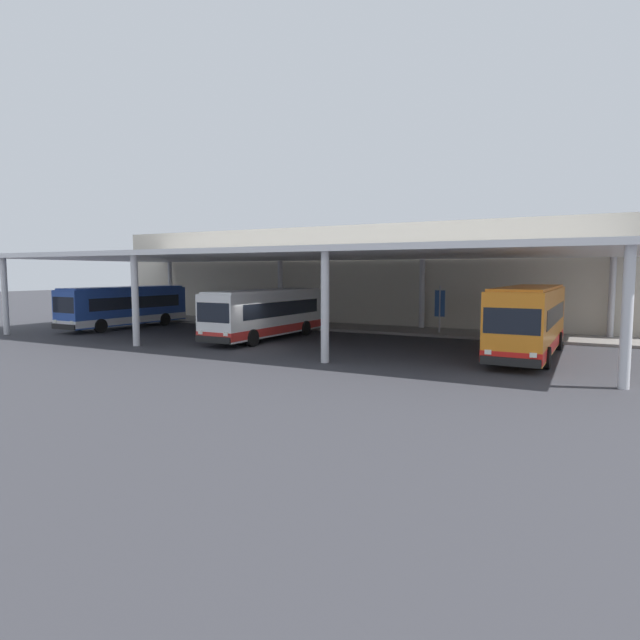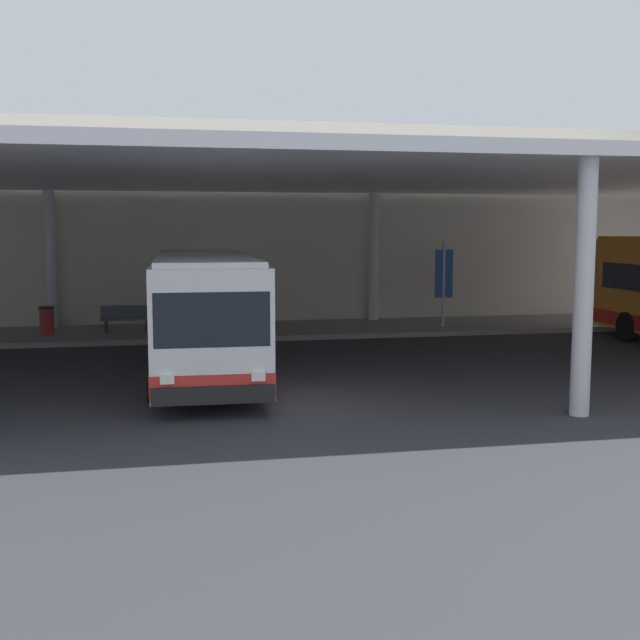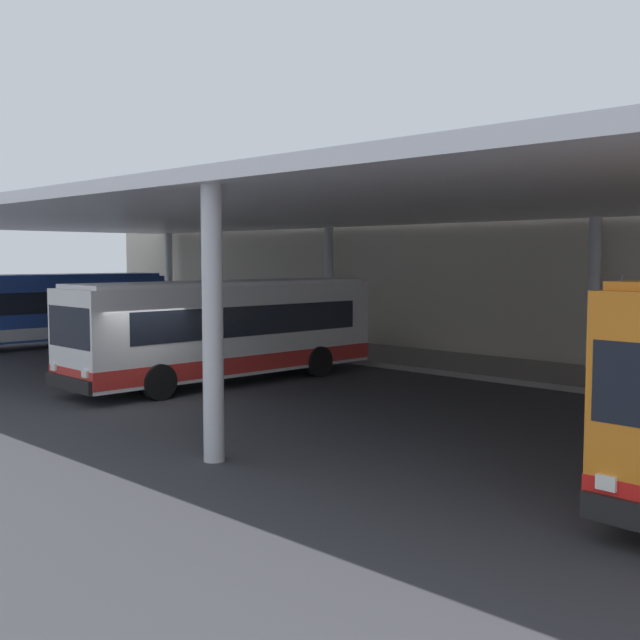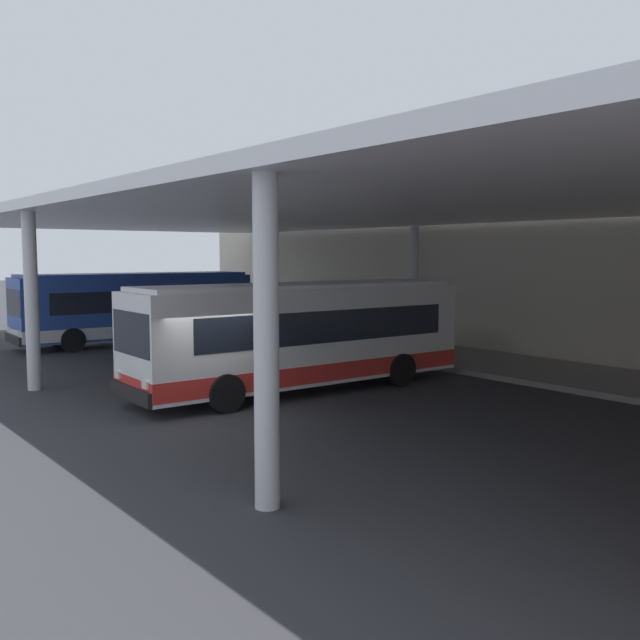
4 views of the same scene
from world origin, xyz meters
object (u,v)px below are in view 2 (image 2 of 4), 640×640
object	(u,v)px
bench_waiting	(126,318)
trash_bin	(47,321)
banner_sign	(444,279)
bus_second_bay	(204,312)

from	to	relation	value
bench_waiting	trash_bin	distance (m)	2.70
bench_waiting	banner_sign	xyz separation A→B (m)	(11.63, -0.88, 1.32)
trash_bin	banner_sign	bearing A→B (deg)	-1.84
trash_bin	bench_waiting	bearing A→B (deg)	8.90
bench_waiting	banner_sign	bearing A→B (deg)	-4.31
bus_second_bay	bench_waiting	size ratio (longest dim) A/B	5.88
bus_second_bay	banner_sign	distance (m)	11.85
bench_waiting	banner_sign	world-z (taller)	banner_sign
bus_second_bay	banner_sign	bearing A→B (deg)	37.91
trash_bin	banner_sign	size ratio (longest dim) A/B	0.31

